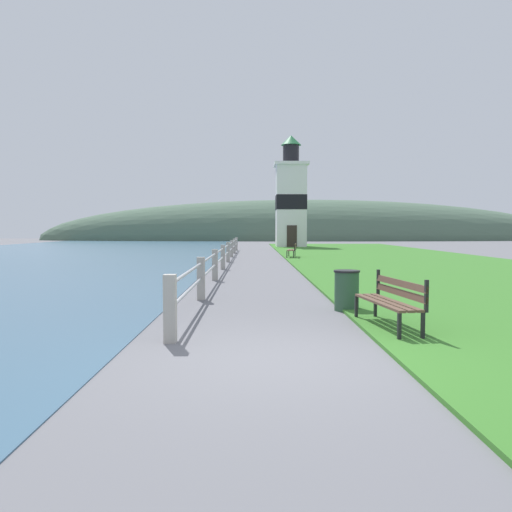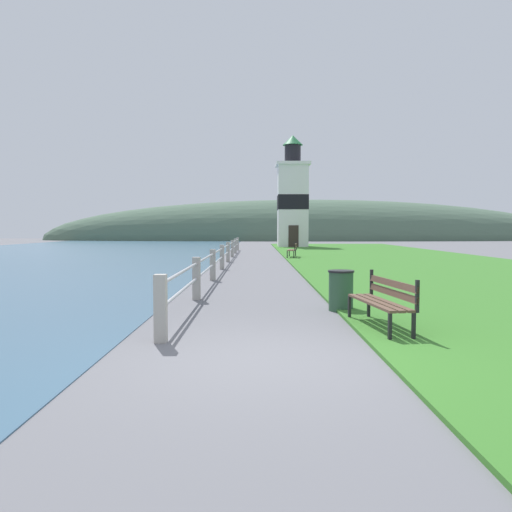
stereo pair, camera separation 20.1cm
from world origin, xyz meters
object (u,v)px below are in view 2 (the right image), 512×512
park_bench_near (384,298)px  park_bench_midway (293,249)px  trash_bin (341,290)px  lighthouse (293,199)px

park_bench_near → park_bench_midway: (0.00, 20.38, -0.00)m
park_bench_near → park_bench_midway: same height
park_bench_near → trash_bin: (-0.37, 1.98, -0.12)m
park_bench_near → lighthouse: lighthouse is taller
lighthouse → trash_bin: 36.01m
park_bench_midway → park_bench_near: bearing=97.7°
park_bench_near → lighthouse: 37.95m
park_bench_midway → lighthouse: bearing=-86.3°
trash_bin → park_bench_midway: bearing=88.8°
lighthouse → trash_bin: (-1.60, -35.75, -3.96)m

